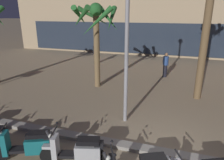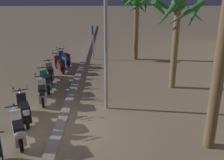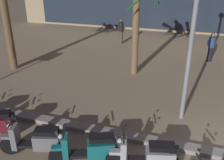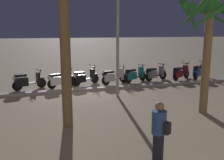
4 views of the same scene
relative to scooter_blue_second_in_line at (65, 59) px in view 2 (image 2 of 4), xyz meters
name	(u,v)px [view 2 (image 2 of 4)]	position (x,y,z in m)	size (l,w,h in m)	color
ground_plane	(63,128)	(8.18, 1.22, -0.46)	(200.00, 200.00, 0.00)	#9E896B
curb_strip	(60,126)	(8.18, 1.13, -0.40)	(60.00, 0.36, 0.12)	gray
scooter_blue_second_in_line	(65,59)	(0.00, 0.00, 0.00)	(1.61, 1.06, 1.17)	black
scooter_maroon_mid_rear	(60,65)	(1.37, -0.06, -0.02)	(1.66, 0.94, 1.17)	black
scooter_grey_lead_nearest	(50,73)	(3.09, -0.29, -0.02)	(1.70, 0.76, 1.04)	black
scooter_teal_gap_after_mid	(46,82)	(4.54, -0.18, -0.01)	(1.68, 0.89, 1.04)	black
scooter_silver_far_back	(42,93)	(5.97, 0.00, -0.02)	(1.76, 0.74, 1.17)	black
scooter_black_last_in_row	(24,110)	(7.67, -0.24, -0.02)	(1.72, 0.94, 1.17)	black
scooter_white_mid_front	(18,130)	(9.08, 0.01, -0.02)	(1.67, 0.90, 1.04)	black
crossing_sign	(93,39)	(-1.66, 1.80, 1.04)	(0.60, 0.13, 2.40)	#939399
palm_tree_by_mall_entrance	(177,20)	(4.16, 6.06, 2.88)	(2.54, 2.61, 4.40)	olive
palm_tree_near_sign	(136,12)	(-1.66, 4.81, 2.84)	(2.13, 2.01, 4.47)	brown
street_lamp	(106,6)	(6.59, 2.75, 3.60)	(0.36, 0.36, 6.66)	#939399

